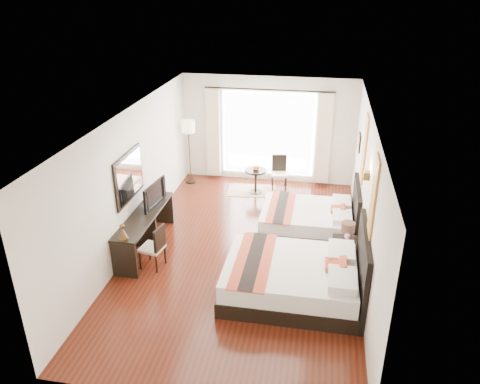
% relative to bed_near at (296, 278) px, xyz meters
% --- Properties ---
extents(floor, '(4.50, 7.50, 0.01)m').
position_rel_bed_near_xyz_m(floor, '(-1.13, 1.21, -0.35)').
color(floor, '#3B130A').
rests_on(floor, ground).
extents(ceiling, '(4.50, 7.50, 0.02)m').
position_rel_bed_near_xyz_m(ceiling, '(-1.13, 1.21, 2.45)').
color(ceiling, white).
rests_on(ceiling, wall_headboard).
extents(wall_headboard, '(0.01, 7.50, 2.80)m').
position_rel_bed_near_xyz_m(wall_headboard, '(1.11, 1.21, 1.06)').
color(wall_headboard, silver).
rests_on(wall_headboard, floor).
extents(wall_desk, '(0.01, 7.50, 2.80)m').
position_rel_bed_near_xyz_m(wall_desk, '(-3.38, 1.21, 1.06)').
color(wall_desk, silver).
rests_on(wall_desk, floor).
extents(wall_window, '(4.50, 0.01, 2.80)m').
position_rel_bed_near_xyz_m(wall_window, '(-1.13, 4.95, 1.06)').
color(wall_window, silver).
rests_on(wall_window, floor).
extents(wall_entry, '(4.50, 0.01, 2.80)m').
position_rel_bed_near_xyz_m(wall_entry, '(-1.13, -2.54, 1.06)').
color(wall_entry, silver).
rests_on(wall_entry, floor).
extents(window_glass, '(2.40, 0.02, 2.20)m').
position_rel_bed_near_xyz_m(window_glass, '(-1.13, 4.94, 0.96)').
color(window_glass, white).
rests_on(window_glass, wall_window).
extents(sheer_curtain, '(2.30, 0.02, 2.10)m').
position_rel_bed_near_xyz_m(sheer_curtain, '(-1.13, 4.88, 0.96)').
color(sheer_curtain, white).
rests_on(sheer_curtain, wall_window).
extents(drape_left, '(0.35, 0.14, 2.35)m').
position_rel_bed_near_xyz_m(drape_left, '(-2.58, 4.84, 0.94)').
color(drape_left, beige).
rests_on(drape_left, floor).
extents(drape_right, '(0.35, 0.14, 2.35)m').
position_rel_bed_near_xyz_m(drape_right, '(0.32, 4.84, 0.94)').
color(drape_right, beige).
rests_on(drape_right, floor).
extents(art_panel_near, '(0.03, 0.50, 1.35)m').
position_rel_bed_near_xyz_m(art_panel_near, '(1.10, -0.00, 1.61)').
color(art_panel_near, brown).
rests_on(art_panel_near, wall_headboard).
extents(art_panel_far, '(0.03, 0.50, 1.35)m').
position_rel_bed_near_xyz_m(art_panel_far, '(1.10, 2.29, 1.61)').
color(art_panel_far, brown).
rests_on(art_panel_far, wall_headboard).
extents(wall_sconce, '(0.10, 0.14, 0.14)m').
position_rel_bed_near_xyz_m(wall_sconce, '(1.06, 1.00, 1.58)').
color(wall_sconce, '#4E391B').
rests_on(wall_sconce, wall_headboard).
extents(mirror_frame, '(0.04, 1.25, 0.95)m').
position_rel_bed_near_xyz_m(mirror_frame, '(-3.35, 1.03, 1.21)').
color(mirror_frame, black).
rests_on(mirror_frame, wall_desk).
extents(mirror_glass, '(0.01, 1.12, 0.82)m').
position_rel_bed_near_xyz_m(mirror_glass, '(-3.33, 1.03, 1.21)').
color(mirror_glass, white).
rests_on(mirror_glass, mirror_frame).
extents(bed_near, '(2.36, 1.84, 1.33)m').
position_rel_bed_near_xyz_m(bed_near, '(0.00, 0.00, 0.00)').
color(bed_near, black).
rests_on(bed_near, floor).
extents(bed_far, '(2.03, 1.58, 1.14)m').
position_rel_bed_near_xyz_m(bed_far, '(0.16, 2.29, -0.05)').
color(bed_far, black).
rests_on(bed_far, floor).
extents(nightstand, '(0.47, 0.58, 0.56)m').
position_rel_bed_near_xyz_m(nightstand, '(0.83, 1.00, -0.06)').
color(nightstand, black).
rests_on(nightstand, floor).
extents(table_lamp, '(0.25, 0.25, 0.40)m').
position_rel_bed_near_xyz_m(table_lamp, '(0.86, 1.12, 0.43)').
color(table_lamp, black).
rests_on(table_lamp, nightstand).
extents(vase, '(0.12, 0.12, 0.12)m').
position_rel_bed_near_xyz_m(vase, '(0.85, 0.90, 0.22)').
color(vase, black).
rests_on(vase, nightstand).
extents(console_desk, '(0.50, 2.20, 0.76)m').
position_rel_bed_near_xyz_m(console_desk, '(-3.12, 1.03, 0.03)').
color(console_desk, black).
rests_on(console_desk, floor).
extents(television, '(0.23, 0.89, 0.51)m').
position_rel_bed_near_xyz_m(television, '(-3.10, 1.45, 0.67)').
color(television, black).
rests_on(television, console_desk).
extents(bronze_figurine, '(0.23, 0.23, 0.27)m').
position_rel_bed_near_xyz_m(bronze_figurine, '(-3.12, 0.03, 0.55)').
color(bronze_figurine, '#4E391B').
rests_on(bronze_figurine, console_desk).
extents(desk_chair, '(0.47, 0.47, 0.87)m').
position_rel_bed_near_xyz_m(desk_chair, '(-2.72, 0.38, -0.08)').
color(desk_chair, beige).
rests_on(desk_chair, floor).
extents(floor_lamp, '(0.34, 0.34, 1.71)m').
position_rel_bed_near_xyz_m(floor_lamp, '(-3.13, 4.40, 1.11)').
color(floor_lamp, black).
rests_on(floor_lamp, floor).
extents(side_table, '(0.54, 0.54, 0.63)m').
position_rel_bed_near_xyz_m(side_table, '(-1.32, 4.06, -0.03)').
color(side_table, black).
rests_on(side_table, floor).
extents(fruit_bowl, '(0.23, 0.23, 0.05)m').
position_rel_bed_near_xyz_m(fruit_bowl, '(-1.31, 4.04, 0.31)').
color(fruit_bowl, '#403017').
rests_on(fruit_bowl, side_table).
extents(window_chair, '(0.46, 0.46, 0.87)m').
position_rel_bed_near_xyz_m(window_chair, '(-0.76, 4.44, -0.08)').
color(window_chair, beige).
rests_on(window_chair, floor).
extents(jute_rug, '(1.27, 0.92, 0.01)m').
position_rel_bed_near_xyz_m(jute_rug, '(-1.44, 4.14, -0.34)').
color(jute_rug, tan).
rests_on(jute_rug, floor).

